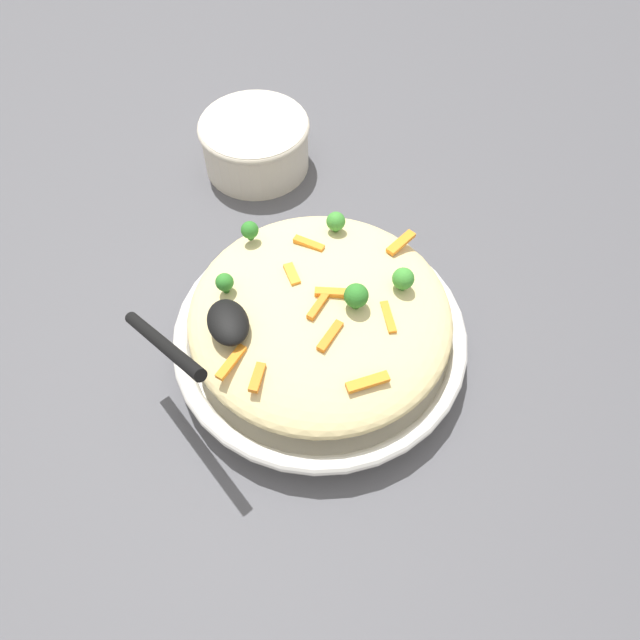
% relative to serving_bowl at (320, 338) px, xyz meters
% --- Properties ---
extents(ground_plane, '(2.40, 2.40, 0.00)m').
position_rel_serving_bowl_xyz_m(ground_plane, '(0.00, 0.00, -0.02)').
color(ground_plane, '#4C4C51').
extents(serving_bowl, '(0.32, 0.32, 0.04)m').
position_rel_serving_bowl_xyz_m(serving_bowl, '(0.00, 0.00, 0.00)').
color(serving_bowl, white).
rests_on(serving_bowl, ground_plane).
extents(pasta_mound, '(0.28, 0.28, 0.06)m').
position_rel_serving_bowl_xyz_m(pasta_mound, '(0.00, 0.00, 0.05)').
color(pasta_mound, '#DBC689').
rests_on(pasta_mound, serving_bowl).
extents(carrot_piece_0, '(0.02, 0.03, 0.01)m').
position_rel_serving_bowl_xyz_m(carrot_piece_0, '(-0.00, 0.01, 0.08)').
color(carrot_piece_0, orange).
rests_on(carrot_piece_0, pasta_mound).
extents(carrot_piece_1, '(0.03, 0.02, 0.01)m').
position_rel_serving_bowl_xyz_m(carrot_piece_1, '(0.06, -0.09, 0.07)').
color(carrot_piece_1, orange).
rests_on(carrot_piece_1, pasta_mound).
extents(carrot_piece_2, '(0.01, 0.04, 0.01)m').
position_rel_serving_bowl_xyz_m(carrot_piece_2, '(0.10, 0.01, 0.07)').
color(carrot_piece_2, orange).
rests_on(carrot_piece_2, pasta_mound).
extents(carrot_piece_3, '(0.03, 0.01, 0.01)m').
position_rel_serving_bowl_xyz_m(carrot_piece_3, '(-0.04, -0.02, 0.08)').
color(carrot_piece_3, orange).
rests_on(carrot_piece_3, pasta_mound).
extents(carrot_piece_4, '(0.03, 0.03, 0.01)m').
position_rel_serving_bowl_xyz_m(carrot_piece_4, '(-0.07, 0.01, 0.07)').
color(carrot_piece_4, orange).
rests_on(carrot_piece_4, pasta_mound).
extents(carrot_piece_5, '(0.03, 0.04, 0.01)m').
position_rel_serving_bowl_xyz_m(carrot_piece_5, '(-0.04, 0.11, 0.07)').
color(carrot_piece_5, orange).
rests_on(carrot_piece_5, pasta_mound).
extents(carrot_piece_6, '(0.03, 0.04, 0.01)m').
position_rel_serving_bowl_xyz_m(carrot_piece_6, '(0.04, -0.10, 0.07)').
color(carrot_piece_6, orange).
rests_on(carrot_piece_6, pasta_mound).
extents(carrot_piece_7, '(0.03, 0.03, 0.01)m').
position_rel_serving_bowl_xyz_m(carrot_piece_7, '(0.01, -0.01, 0.08)').
color(carrot_piece_7, orange).
rests_on(carrot_piece_7, pasta_mound).
extents(carrot_piece_8, '(0.03, 0.03, 0.01)m').
position_rel_serving_bowl_xyz_m(carrot_piece_8, '(0.05, -0.01, 0.08)').
color(carrot_piece_8, orange).
rests_on(carrot_piece_8, pasta_mound).
extents(carrot_piece_9, '(0.04, 0.01, 0.01)m').
position_rel_serving_bowl_xyz_m(carrot_piece_9, '(0.04, 0.06, 0.07)').
color(carrot_piece_9, orange).
rests_on(carrot_piece_9, pasta_mound).
extents(broccoli_floret_0, '(0.02, 0.02, 0.02)m').
position_rel_serving_bowl_xyz_m(broccoli_floret_0, '(-0.09, 0.05, 0.08)').
color(broccoli_floret_0, '#377928').
rests_on(broccoli_floret_0, pasta_mound).
extents(broccoli_floret_1, '(0.02, 0.02, 0.03)m').
position_rel_serving_bowl_xyz_m(broccoli_floret_1, '(0.02, 0.03, 0.09)').
color(broccoli_floret_1, '#296820').
rests_on(broccoli_floret_1, pasta_mound).
extents(broccoli_floret_2, '(0.02, 0.02, 0.02)m').
position_rel_serving_bowl_xyz_m(broccoli_floret_2, '(-0.05, -0.09, 0.08)').
color(broccoli_floret_2, '#296820').
rests_on(broccoli_floret_2, pasta_mound).
extents(broccoli_floret_3, '(0.02, 0.02, 0.02)m').
position_rel_serving_bowl_xyz_m(broccoli_floret_3, '(-0.11, -0.04, 0.08)').
color(broccoli_floret_3, '#296820').
rests_on(broccoli_floret_3, pasta_mound).
extents(broccoli_floret_4, '(0.02, 0.02, 0.03)m').
position_rel_serving_bowl_xyz_m(broccoli_floret_4, '(0.01, 0.09, 0.08)').
color(broccoli_floret_4, '#377928').
rests_on(broccoli_floret_4, pasta_mound).
extents(serving_spoon, '(0.13, 0.11, 0.08)m').
position_rel_serving_bowl_xyz_m(serving_spoon, '(0.01, -0.12, 0.09)').
color(serving_spoon, black).
rests_on(serving_spoon, pasta_mound).
extents(companion_bowl, '(0.15, 0.15, 0.07)m').
position_rel_serving_bowl_xyz_m(companion_bowl, '(-0.32, 0.02, 0.02)').
color(companion_bowl, beige).
rests_on(companion_bowl, ground_plane).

